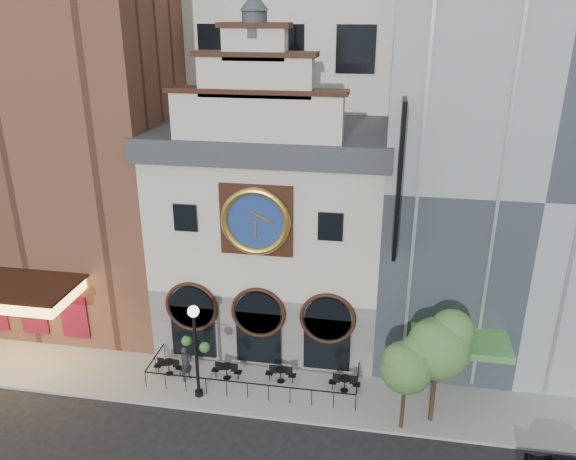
% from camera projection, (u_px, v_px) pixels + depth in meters
% --- Properties ---
extents(ground, '(120.00, 120.00, 0.00)m').
position_uv_depth(ground, '(242.00, 417.00, 26.68)').
color(ground, black).
rests_on(ground, ground).
extents(sidewalk, '(44.00, 5.00, 0.15)m').
position_uv_depth(sidewalk, '(254.00, 383.00, 28.94)').
color(sidewalk, gray).
rests_on(sidewalk, ground).
extents(clock_building, '(12.60, 8.78, 18.65)m').
position_uv_depth(clock_building, '(272.00, 227.00, 31.40)').
color(clock_building, '#605E5B').
rests_on(clock_building, ground).
extents(theater_building, '(14.00, 15.60, 25.00)m').
position_uv_depth(theater_building, '(64.00, 108.00, 33.24)').
color(theater_building, brown).
rests_on(theater_building, ground).
extents(retail_building, '(14.00, 14.40, 20.00)m').
position_uv_depth(retail_building, '(517.00, 168.00, 30.07)').
color(retail_building, gray).
rests_on(retail_building, ground).
extents(cafe_railing, '(10.60, 2.60, 0.90)m').
position_uv_depth(cafe_railing, '(253.00, 375.00, 28.75)').
color(cafe_railing, black).
rests_on(cafe_railing, sidewalk).
extents(bistro_0, '(1.58, 0.68, 0.90)m').
position_uv_depth(bistro_0, '(169.00, 366.00, 29.40)').
color(bistro_0, black).
rests_on(bistro_0, sidewalk).
extents(bistro_1, '(1.58, 0.68, 0.90)m').
position_uv_depth(bistro_1, '(227.00, 371.00, 29.06)').
color(bistro_1, black).
rests_on(bistro_1, sidewalk).
extents(bistro_2, '(1.58, 0.68, 0.90)m').
position_uv_depth(bistro_2, '(281.00, 374.00, 28.80)').
color(bistro_2, black).
rests_on(bistro_2, sidewalk).
extents(bistro_3, '(1.58, 0.68, 0.90)m').
position_uv_depth(bistro_3, '(345.00, 383.00, 28.10)').
color(bistro_3, black).
rests_on(bistro_3, sidewalk).
extents(pedestrian, '(0.77, 0.83, 1.90)m').
position_uv_depth(pedestrian, '(186.00, 364.00, 28.79)').
color(pedestrian, black).
rests_on(pedestrian, sidewalk).
extents(lamppost, '(1.54, 0.91, 5.04)m').
position_uv_depth(lamppost, '(195.00, 342.00, 26.80)').
color(lamppost, black).
rests_on(lamppost, sidewalk).
extents(tree_left, '(2.45, 2.36, 4.71)m').
position_uv_depth(tree_left, '(408.00, 363.00, 24.57)').
color(tree_left, '#382619').
rests_on(tree_left, sidewalk).
extents(tree_right, '(2.93, 2.82, 5.64)m').
position_uv_depth(tree_right, '(440.00, 344.00, 24.80)').
color(tree_right, '#382619').
rests_on(tree_right, sidewalk).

